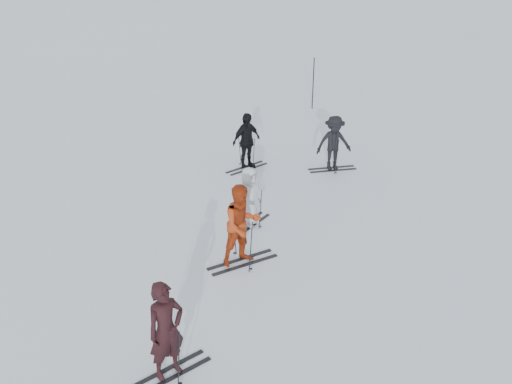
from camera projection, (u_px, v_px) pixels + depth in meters
ground at (231, 240)px, 14.61m from camera, size 120.00×120.00×0.00m
skier_near_dark at (166, 332)px, 9.89m from camera, size 0.59×0.78×1.91m
skier_red at (242, 226)px, 13.22m from camera, size 1.05×1.18×2.00m
skier_grey at (249, 197)px, 15.02m from camera, size 0.58×0.84×1.63m
skier_uphill_left at (246, 142)px, 18.45m from camera, size 0.64×1.16×1.87m
skier_uphill_far at (334, 144)px, 18.39m from camera, size 1.25×1.32×1.80m
skis_near_dark at (168, 348)px, 10.04m from camera, size 1.78×1.19×1.19m
skis_red at (242, 239)px, 13.37m from camera, size 2.02×1.53×1.32m
skis_grey at (249, 206)px, 15.12m from camera, size 1.62×0.95×1.14m
skis_uphill_left at (247, 152)px, 18.61m from camera, size 1.71×1.11×1.16m
skis_uphill_far at (333, 153)px, 18.52m from camera, size 1.80×1.69×1.19m
piste_marker at (313, 84)px, 24.40m from camera, size 0.05×0.05×2.21m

